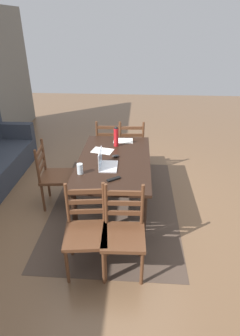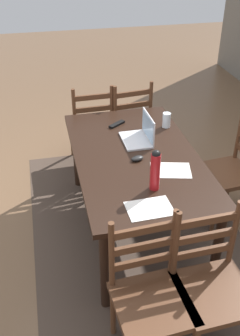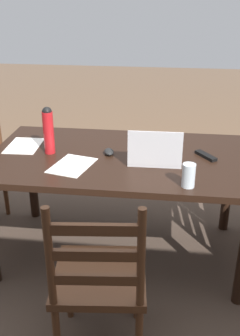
# 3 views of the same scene
# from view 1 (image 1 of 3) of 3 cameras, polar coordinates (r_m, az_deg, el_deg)

# --- Properties ---
(ground_plane) EXTENTS (14.00, 14.00, 0.00)m
(ground_plane) POSITION_cam_1_polar(r_m,az_deg,el_deg) (4.07, -1.11, -7.68)
(ground_plane) COLOR brown
(area_rug) EXTENTS (2.67, 1.77, 0.01)m
(area_rug) POSITION_cam_1_polar(r_m,az_deg,el_deg) (4.07, -1.11, -7.64)
(area_rug) COLOR #47382D
(area_rug) RESTS_ON ground
(dining_table) EXTENTS (1.67, 0.96, 0.75)m
(dining_table) POSITION_cam_1_polar(r_m,az_deg,el_deg) (3.72, -1.20, 0.59)
(dining_table) COLOR black
(dining_table) RESTS_ON ground
(chair_left_near) EXTENTS (0.46, 0.46, 0.95)m
(chair_left_near) POSITION_cam_1_polar(r_m,az_deg,el_deg) (2.89, 0.72, -13.40)
(chair_left_near) COLOR #56331E
(chair_left_near) RESTS_ON ground
(chair_right_far) EXTENTS (0.46, 0.46, 0.95)m
(chair_right_far) POSITION_cam_1_polar(r_m,az_deg,el_deg) (4.84, -2.28, 4.73)
(chair_right_far) COLOR #56331E
(chair_right_far) RESTS_ON ground
(chair_right_near) EXTENTS (0.47, 0.47, 0.95)m
(chair_right_near) POSITION_cam_1_polar(r_m,az_deg,el_deg) (4.81, 2.31, 4.61)
(chair_right_near) COLOR #56331E
(chair_right_near) RESTS_ON ground
(chair_left_far) EXTENTS (0.49, 0.49, 0.95)m
(chair_left_far) POSITION_cam_1_polar(r_m,az_deg,el_deg) (2.93, -7.07, -12.97)
(chair_left_far) COLOR #56331E
(chair_left_far) RESTS_ON ground
(chair_far_head) EXTENTS (0.48, 0.48, 0.95)m
(chair_far_head) POSITION_cam_1_polar(r_m,az_deg,el_deg) (3.97, -13.52, -1.59)
(chair_far_head) COLOR #56331E
(chair_far_head) RESTS_ON ground
(laptop) EXTENTS (0.32, 0.23, 0.23)m
(laptop) POSITION_cam_1_polar(r_m,az_deg,el_deg) (3.47, -3.15, 1.07)
(laptop) COLOR silver
(laptop) RESTS_ON dining_table
(water_bottle) EXTENTS (0.07, 0.07, 0.31)m
(water_bottle) POSITION_cam_1_polar(r_m,az_deg,el_deg) (4.04, -0.82, 6.68)
(water_bottle) COLOR red
(water_bottle) RESTS_ON dining_table
(drinking_glass) EXTENTS (0.07, 0.07, 0.13)m
(drinking_glass) POSITION_cam_1_polar(r_m,az_deg,el_deg) (3.34, -8.33, -0.16)
(drinking_glass) COLOR silver
(drinking_glass) RESTS_ON dining_table
(computer_mouse) EXTENTS (0.08, 0.11, 0.03)m
(computer_mouse) POSITION_cam_1_polar(r_m,az_deg,el_deg) (3.74, -0.94, 2.53)
(computer_mouse) COLOR black
(computer_mouse) RESTS_ON dining_table
(tv_remote) EXTENTS (0.13, 0.16, 0.02)m
(tv_remote) POSITION_cam_1_polar(r_m,az_deg,el_deg) (3.21, -1.31, -2.32)
(tv_remote) COLOR black
(tv_remote) RESTS_ON dining_table
(paper_stack_left) EXTENTS (0.22, 0.30, 0.00)m
(paper_stack_left) POSITION_cam_1_polar(r_m,az_deg,el_deg) (4.28, 0.67, 5.71)
(paper_stack_left) COLOR white
(paper_stack_left) RESTS_ON dining_table
(paper_stack_right) EXTENTS (0.28, 0.34, 0.00)m
(paper_stack_right) POSITION_cam_1_polar(r_m,az_deg,el_deg) (3.95, -3.68, 3.61)
(paper_stack_right) COLOR white
(paper_stack_right) RESTS_ON dining_table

